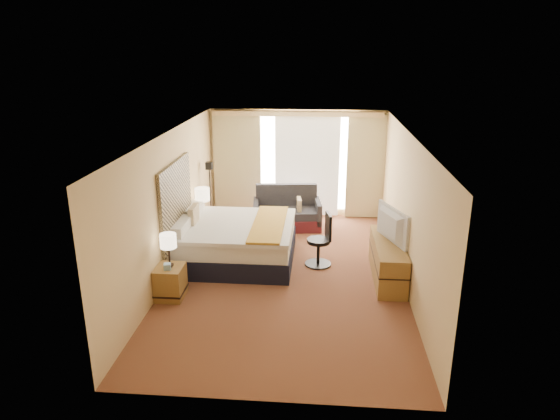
# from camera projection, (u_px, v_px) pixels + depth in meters

# --- Properties ---
(floor) EXTENTS (4.20, 7.00, 0.02)m
(floor) POSITION_uv_depth(u_px,v_px,m) (286.00, 274.00, 9.24)
(floor) COLOR maroon
(floor) RESTS_ON ground
(ceiling) EXTENTS (4.20, 7.00, 0.02)m
(ceiling) POSITION_uv_depth(u_px,v_px,m) (287.00, 134.00, 8.43)
(ceiling) COLOR beige
(ceiling) RESTS_ON wall_back
(wall_back) EXTENTS (4.20, 0.02, 2.60)m
(wall_back) POSITION_uv_depth(u_px,v_px,m) (297.00, 163.00, 12.15)
(wall_back) COLOR #D9C384
(wall_back) RESTS_ON ground
(wall_front) EXTENTS (4.20, 0.02, 2.60)m
(wall_front) POSITION_uv_depth(u_px,v_px,m) (264.00, 304.00, 5.52)
(wall_front) COLOR #D9C384
(wall_front) RESTS_ON ground
(wall_left) EXTENTS (0.02, 7.00, 2.60)m
(wall_left) POSITION_uv_depth(u_px,v_px,m) (171.00, 204.00, 9.00)
(wall_left) COLOR #D9C384
(wall_left) RESTS_ON ground
(wall_right) EXTENTS (0.02, 7.00, 2.60)m
(wall_right) POSITION_uv_depth(u_px,v_px,m) (407.00, 210.00, 8.67)
(wall_right) COLOR #D9C384
(wall_right) RESTS_ON ground
(headboard) EXTENTS (0.06, 1.85, 1.50)m
(headboard) POSITION_uv_depth(u_px,v_px,m) (176.00, 202.00, 9.19)
(headboard) COLOR black
(headboard) RESTS_ON wall_left
(nightstand_left) EXTENTS (0.45, 0.52, 0.55)m
(nightstand_left) POSITION_uv_depth(u_px,v_px,m) (170.00, 282.00, 8.31)
(nightstand_left) COLOR olive
(nightstand_left) RESTS_ON floor
(nightstand_right) EXTENTS (0.45, 0.52, 0.55)m
(nightstand_right) POSITION_uv_depth(u_px,v_px,m) (204.00, 230.00, 10.68)
(nightstand_right) COLOR olive
(nightstand_right) RESTS_ON floor
(media_dresser) EXTENTS (0.50, 1.80, 0.70)m
(media_dresser) POSITION_uv_depth(u_px,v_px,m) (388.00, 260.00, 8.99)
(media_dresser) COLOR olive
(media_dresser) RESTS_ON floor
(window) EXTENTS (2.30, 0.02, 2.30)m
(window) POSITION_uv_depth(u_px,v_px,m) (307.00, 163.00, 12.09)
(window) COLOR silver
(window) RESTS_ON wall_back
(curtains) EXTENTS (4.12, 0.19, 2.56)m
(curtains) POSITION_uv_depth(u_px,v_px,m) (297.00, 160.00, 12.01)
(curtains) COLOR beige
(curtains) RESTS_ON floor
(bed) EXTENTS (2.27, 2.07, 1.10)m
(bed) POSITION_uv_depth(u_px,v_px,m) (234.00, 241.00, 9.72)
(bed) COLOR black
(bed) RESTS_ON floor
(loveseat) EXTENTS (1.62, 1.00, 0.96)m
(loveseat) POSITION_uv_depth(u_px,v_px,m) (287.00, 214.00, 11.55)
(loveseat) COLOR #50161D
(loveseat) RESTS_ON floor
(floor_lamp) EXTENTS (0.20, 0.20, 1.57)m
(floor_lamp) POSITION_uv_depth(u_px,v_px,m) (210.00, 182.00, 11.22)
(floor_lamp) COLOR black
(floor_lamp) RESTS_ON floor
(desk_chair) EXTENTS (0.50, 0.50, 1.04)m
(desk_chair) POSITION_uv_depth(u_px,v_px,m) (321.00, 242.00, 9.50)
(desk_chair) COLOR black
(desk_chair) RESTS_ON floor
(lamp_left) EXTENTS (0.27, 0.27, 0.57)m
(lamp_left) POSITION_uv_depth(u_px,v_px,m) (168.00, 242.00, 8.12)
(lamp_left) COLOR black
(lamp_left) RESTS_ON nightstand_left
(lamp_right) EXTENTS (0.31, 0.31, 0.65)m
(lamp_right) POSITION_uv_depth(u_px,v_px,m) (202.00, 195.00, 10.43)
(lamp_right) COLOR black
(lamp_right) RESTS_ON nightstand_right
(tissue_box) EXTENTS (0.13, 0.13, 0.10)m
(tissue_box) POSITION_uv_depth(u_px,v_px,m) (167.00, 267.00, 8.12)
(tissue_box) COLOR #86B0CF
(tissue_box) RESTS_ON nightstand_left
(telephone) EXTENTS (0.21, 0.18, 0.07)m
(telephone) POSITION_uv_depth(u_px,v_px,m) (204.00, 214.00, 10.70)
(telephone) COLOR black
(telephone) RESTS_ON nightstand_right
(television) EXTENTS (0.51, 1.06, 0.62)m
(television) POSITION_uv_depth(u_px,v_px,m) (387.00, 225.00, 8.81)
(television) COLOR black
(television) RESTS_ON media_dresser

